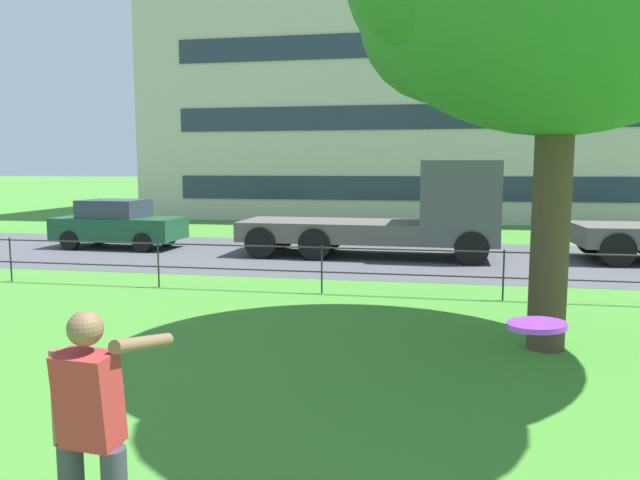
% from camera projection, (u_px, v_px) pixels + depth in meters
% --- Properties ---
extents(street_strip, '(80.00, 7.37, 0.01)m').
position_uv_depth(street_strip, '(354.00, 256.00, 17.45)').
color(street_strip, '#4C4C51').
rests_on(street_strip, ground).
extents(park_fence, '(35.75, 0.04, 1.00)m').
position_uv_depth(park_fence, '(322.00, 261.00, 12.27)').
color(park_fence, '#232328').
rests_on(park_fence, ground).
extents(person_thrower, '(0.58, 0.75, 1.72)m').
position_uv_depth(person_thrower, '(92.00, 434.00, 3.77)').
color(person_thrower, '#383842').
rests_on(person_thrower, ground).
extents(frisbee, '(0.32, 0.32, 0.04)m').
position_uv_depth(frisbee, '(537.00, 325.00, 2.80)').
color(frisbee, purple).
extents(car_dark_green_far_left, '(4.04, 1.90, 1.54)m').
position_uv_depth(car_dark_green_far_left, '(118.00, 224.00, 19.22)').
color(car_dark_green_far_left, '#194C2D').
rests_on(car_dark_green_far_left, ground).
extents(flatbed_truck_right, '(7.35, 2.56, 2.75)m').
position_uv_depth(flatbed_truck_right, '(406.00, 215.00, 17.16)').
color(flatbed_truck_right, '#4C4C51').
rests_on(flatbed_truck_right, ground).
extents(apartment_building_background, '(30.13, 13.28, 16.41)m').
position_uv_depth(apartment_building_background, '(446.00, 62.00, 32.74)').
color(apartment_building_background, beige).
rests_on(apartment_building_background, ground).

